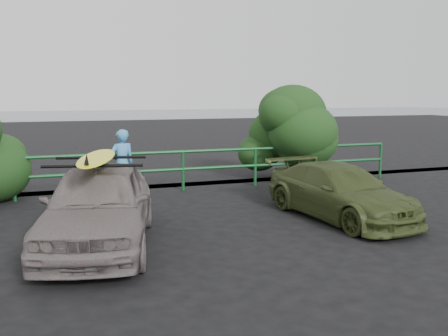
# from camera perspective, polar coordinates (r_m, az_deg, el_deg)

# --- Properties ---
(ground) EXTENTS (80.00, 80.00, 0.00)m
(ground) POSITION_cam_1_polar(r_m,az_deg,el_deg) (7.93, -2.49, -9.60)
(ground) COLOR black
(ocean) EXTENTS (200.00, 200.00, 0.00)m
(ocean) POSITION_cam_1_polar(r_m,az_deg,el_deg) (67.30, -17.53, 6.02)
(ocean) COLOR slate
(ocean) RESTS_ON ground
(guardrail) EXTENTS (14.00, 0.08, 1.04)m
(guardrail) POSITION_cam_1_polar(r_m,az_deg,el_deg) (12.56, -9.12, -0.50)
(guardrail) COLOR #164D24
(guardrail) RESTS_ON ground
(shrub_right) EXTENTS (3.20, 2.40, 2.49)m
(shrub_right) POSITION_cam_1_polar(r_m,az_deg,el_deg) (14.65, 10.10, 3.60)
(shrub_right) COLOR #1C3E16
(shrub_right) RESTS_ON ground
(sedan) EXTENTS (2.47, 4.27, 1.37)m
(sedan) POSITION_cam_1_polar(r_m,az_deg,el_deg) (8.32, -14.13, -4.11)
(sedan) COLOR slate
(sedan) RESTS_ON ground
(olive_vehicle) EXTENTS (1.94, 3.83, 1.07)m
(olive_vehicle) POSITION_cam_1_polar(r_m,az_deg,el_deg) (10.18, 13.09, -2.65)
(olive_vehicle) COLOR #37431D
(olive_vehicle) RESTS_ON ground
(man) EXTENTS (0.67, 0.52, 1.64)m
(man) POSITION_cam_1_polar(r_m,az_deg,el_deg) (11.97, -11.57, 0.45)
(man) COLOR #4490CC
(man) RESTS_ON ground
(roof_rack) EXTENTS (1.69, 1.35, 0.05)m
(roof_rack) POSITION_cam_1_polar(r_m,az_deg,el_deg) (8.20, -14.30, 0.73)
(roof_rack) COLOR black
(roof_rack) RESTS_ON sedan
(surfboard) EXTENTS (1.03, 2.48, 0.07)m
(surfboard) POSITION_cam_1_polar(r_m,az_deg,el_deg) (8.19, -14.32, 1.15)
(surfboard) COLOR yellow
(surfboard) RESTS_ON roof_rack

